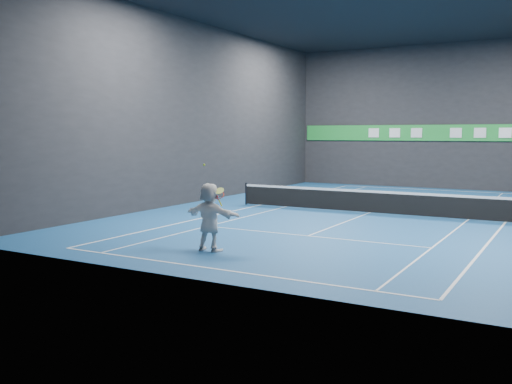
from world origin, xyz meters
The scene contains 19 objects.
ground centered at (0.00, 0.00, 0.00)m, with size 26.00×26.00×0.00m, color navy.
ceiling centered at (0.00, 0.00, 9.00)m, with size 26.00×26.00×0.00m, color black.
wall_back centered at (0.00, 13.00, 4.50)m, with size 18.00×0.10×9.00m, color #242426.
wall_front centered at (0.00, -13.00, 4.50)m, with size 18.00×0.10×9.00m, color #242426.
wall_left centered at (-9.00, 0.00, 4.50)m, with size 0.10×26.00×9.00m, color #242426.
baseline_near centered at (0.00, -11.89, 0.00)m, with size 10.98×0.08×0.01m, color white.
baseline_far centered at (0.00, 11.89, 0.00)m, with size 10.98×0.08×0.01m, color white.
sideline_doubles_left centered at (-5.49, 0.00, 0.00)m, with size 0.08×23.78×0.01m, color white.
sideline_doubles_right centered at (5.49, 0.00, 0.00)m, with size 0.08×23.78×0.01m, color white.
sideline_singles_left centered at (-4.11, 0.00, 0.00)m, with size 0.06×23.78×0.01m, color white.
sideline_singles_right centered at (4.11, 0.00, 0.00)m, with size 0.06×23.78×0.01m, color white.
service_line_near centered at (0.00, -6.40, 0.00)m, with size 8.23×0.06×0.01m, color white.
service_line_far centered at (0.00, 6.40, 0.00)m, with size 8.23×0.06×0.01m, color white.
center_service_line centered at (0.00, 0.00, 0.00)m, with size 0.06×12.80×0.01m, color white.
player centered at (-1.53, -10.06, 1.01)m, with size 1.87×0.60×2.02m, color silver.
tennis_ball centered at (-1.82, -9.88, 2.53)m, with size 0.06×0.06×0.06m, color #ACD323.
tennis_net centered at (0.00, 0.00, 0.54)m, with size 12.50×0.10×1.07m.
sponsor_banner centered at (0.00, 12.93, 3.50)m, with size 17.64×0.11×1.00m.
tennis_racket centered at (-1.21, -10.01, 1.65)m, with size 0.43×0.34×0.57m.
Camera 1 is at (7.84, -23.83, 3.46)m, focal length 40.00 mm.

